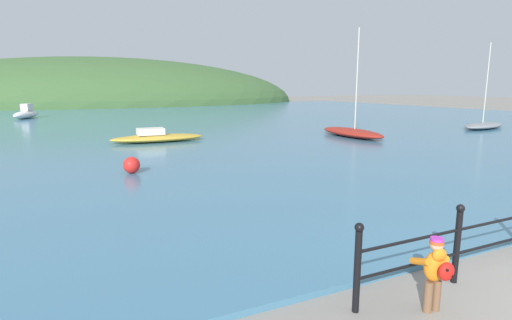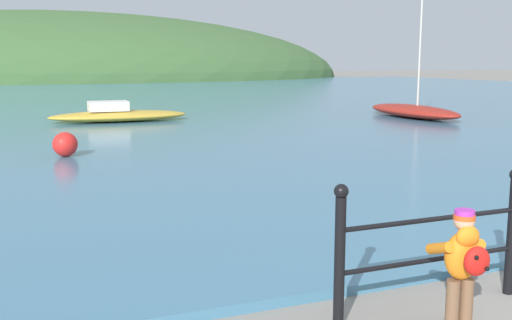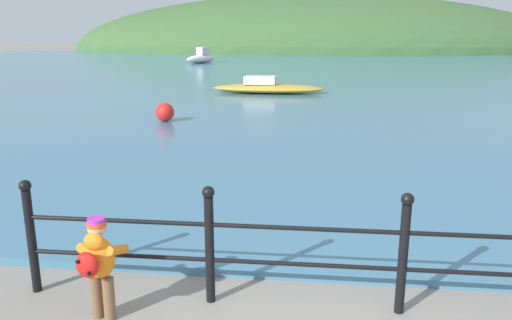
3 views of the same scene
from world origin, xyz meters
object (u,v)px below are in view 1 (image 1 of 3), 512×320
at_px(boat_far_left, 157,137).
at_px(mooring_buoy, 132,165).
at_px(boat_red_dinghy, 26,114).
at_px(boat_mid_harbor, 484,125).
at_px(boat_nearest_quay, 352,132).
at_px(child_in_coat, 436,268).

bearing_deg(boat_far_left, mooring_buoy, -107.72).
bearing_deg(boat_far_left, boat_red_dinghy, 109.94).
relative_size(boat_mid_harbor, boat_nearest_quay, 0.94).
distance_m(boat_far_left, mooring_buoy, 7.62).
height_order(boat_mid_harbor, boat_nearest_quay, boat_nearest_quay).
bearing_deg(boat_red_dinghy, child_in_coat, -78.97).
height_order(child_in_coat, boat_nearest_quay, boat_nearest_quay).
relative_size(boat_red_dinghy, mooring_buoy, 7.25).
height_order(boat_far_left, mooring_buoy, boat_far_left).
height_order(child_in_coat, boat_far_left, child_in_coat).
height_order(child_in_coat, boat_mid_harbor, boat_mid_harbor).
xyz_separation_m(boat_red_dinghy, boat_nearest_quay, (17.60, -22.62, -0.17)).
xyz_separation_m(child_in_coat, mooring_buoy, (-2.30, 9.88, -0.24)).
distance_m(boat_far_left, boat_nearest_quay, 10.66).
distance_m(boat_mid_harbor, boat_nearest_quay, 10.78).
bearing_deg(child_in_coat, boat_nearest_quay, 54.55).
relative_size(boat_far_left, boat_red_dinghy, 1.21).
relative_size(child_in_coat, boat_nearest_quay, 0.17).
bearing_deg(boat_mid_harbor, boat_nearest_quay, 178.26).
bearing_deg(boat_red_dinghy, boat_mid_harbor, -38.96).
distance_m(boat_red_dinghy, boat_nearest_quay, 28.66).
bearing_deg(boat_nearest_quay, boat_mid_harbor, -1.74).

